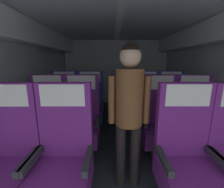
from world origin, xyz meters
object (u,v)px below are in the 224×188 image
Objects in this scene: seat_a_right_window at (185,159)px; seat_c_left_window at (64,106)px; seat_a_left_window at (8,160)px; seat_b_left_aisle at (81,123)px; seat_a_left_aisle at (63,160)px; flight_attendant at (128,104)px; seat_b_right_aisle at (192,123)px; seat_c_right_aisle at (170,106)px; seat_b_left_window at (48,123)px; seat_c_right_window at (145,106)px; seat_b_right_window at (158,123)px; seat_c_left_aisle at (90,106)px.

seat_a_right_window is 1.00× the size of seat_c_left_window.
seat_b_left_aisle is (0.51, 0.83, 0.00)m from seat_a_left_window.
seat_a_left_window and seat_b_left_aisle have the same top height.
flight_attendant is at bearing 22.47° from seat_a_left_aisle.
seat_b_right_aisle is 0.83m from seat_c_right_aisle.
seat_a_left_window is 2.30m from seat_b_right_aisle.
seat_a_right_window is 1.00× the size of seat_b_left_window.
seat_a_left_window is at bearing -142.30° from seat_c_right_aisle.
seat_c_right_aisle is 0.50m from seat_c_right_window.
flight_attendant reaches higher than seat_a_left_window.
seat_a_left_aisle and seat_b_right_window have the same top height.
seat_b_left_aisle and seat_c_right_window have the same top height.
seat_b_right_window and seat_c_left_window have the same top height.
seat_b_left_aisle is 1.00× the size of seat_b_right_aisle.
seat_c_left_aisle and seat_c_right_aisle have the same top height.
seat_c_right_aisle is at bearing 40.46° from flight_attendant.
seat_b_right_window is 1.00× the size of seat_c_left_window.
seat_b_right_window is 0.83m from seat_c_right_window.
seat_b_left_window and seat_c_right_window have the same top height.
seat_b_left_window is at bearing 89.27° from seat_a_left_window.
flight_attendant reaches higher than seat_a_left_aisle.
seat_b_right_aisle and seat_c_left_window have the same top height.
seat_a_left_aisle is at bearing -72.81° from seat_c_left_window.
seat_b_left_aisle is at bearing -144.10° from seat_c_right_window.
seat_b_right_aisle is at bearing 1.00° from seat_b_right_window.
seat_b_right_window is at bearing -0.86° from seat_b_left_window.
seat_b_right_window is (1.12, -0.01, 0.00)m from seat_b_left_aisle.
seat_b_right_aisle and seat_c_right_window have the same top height.
seat_c_left_aisle is (-1.12, 0.84, 0.00)m from seat_b_right_window.
seat_b_left_window is 0.77× the size of flight_attendant.
seat_c_left_window is 1.63m from seat_c_right_window.
seat_a_right_window is 2.31m from seat_c_left_window.
seat_a_left_window is at bearing -121.61° from seat_b_left_aisle.
seat_c_left_aisle is at bearing 0.78° from seat_c_left_window.
seat_b_right_aisle is at bearing -0.41° from seat_b_left_window.
seat_a_right_window is 0.73m from flight_attendant.
seat_c_left_window is at bearing 89.97° from seat_a_left_window.
seat_b_right_aisle and seat_c_right_aisle have the same top height.
seat_b_right_aisle is at bearing 15.44° from flight_attendant.
seat_b_left_aisle is 0.82m from seat_c_left_aisle.
seat_b_left_window is at bearing -153.71° from seat_c_right_window.
seat_b_left_aisle is 0.95m from flight_attendant.
seat_c_left_window is at bearing 134.91° from seat_a_right_window.
seat_b_left_window is 1.00× the size of seat_b_right_window.
seat_c_right_window is at bearing 45.14° from seat_a_left_window.
seat_a_left_window is at bearing -107.29° from seat_c_left_aisle.
seat_a_left_aisle is 1.00× the size of seat_c_right_aisle.
seat_a_left_window is at bearing 179.47° from flight_attendant.
seat_b_right_window is (-0.51, -0.01, 0.00)m from seat_b_right_aisle.
seat_c_right_aisle is at bearing 20.89° from seat_b_left_window.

